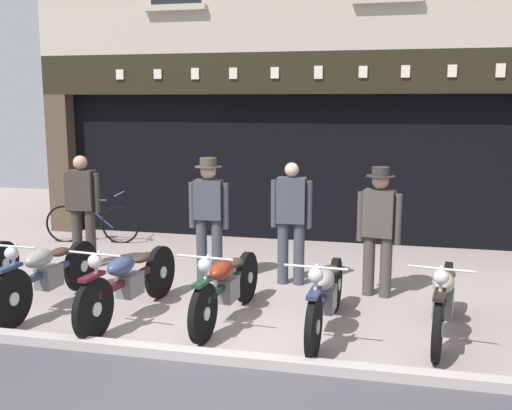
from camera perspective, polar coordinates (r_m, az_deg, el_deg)
name	(u,v)px	position (r m, az deg, el deg)	size (l,w,h in m)	color
shop_facade	(312,139)	(12.22, 5.36, 6.35)	(9.85, 4.42, 6.40)	black
motorcycle_left	(48,273)	(7.63, -19.32, -6.21)	(0.62, 2.05, 0.93)	black
motorcycle_center_left	(129,281)	(7.06, -12.08, -7.13)	(0.62, 2.11, 0.93)	black
motorcycle_center	(226,285)	(6.80, -2.87, -7.70)	(0.62, 1.99, 0.91)	black
motorcycle_center_right	(325,295)	(6.51, 6.67, -8.54)	(0.62, 2.05, 0.92)	black
motorcycle_right	(443,299)	(6.64, 17.51, -8.56)	(0.62, 1.94, 0.92)	black
salesman_left	(82,206)	(9.24, -16.29, -0.07)	(0.56, 0.25, 1.69)	#38332D
shopkeeper_center	(209,213)	(8.18, -4.54, -0.74)	(0.56, 0.37, 1.72)	#3D424C
salesman_right	(291,218)	(8.05, 3.40, -1.23)	(0.56, 0.25, 1.67)	#3D424C
assistant_far_right	(379,225)	(7.68, 11.68, -1.91)	(0.55, 0.36, 1.67)	#47423D
advert_board_near	(176,140)	(11.22, -7.66, 6.21)	(0.80, 0.03, 1.08)	beige
leaning_bicycle	(92,222)	(10.93, -15.46, -1.60)	(1.68, 0.50, 0.93)	black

